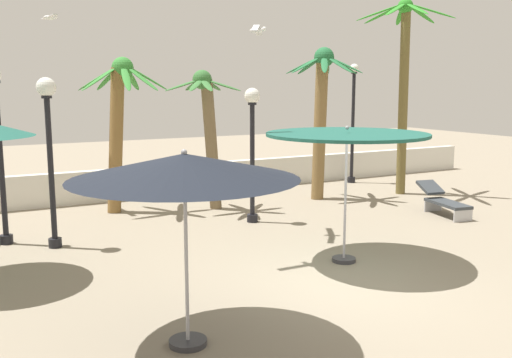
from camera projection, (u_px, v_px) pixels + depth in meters
The scene contains 15 objects.
ground_plane at pixel (341, 282), 10.23m from camera, with size 56.00×56.00×0.00m, color gray.
boundary_wall at pixel (166, 181), 18.13m from camera, with size 25.20×0.30×0.97m, color silver.
patio_umbrella_1 at pixel (184, 168), 7.34m from camera, with size 3.01×3.01×2.67m.
patio_umbrella_3 at pixel (347, 139), 11.00m from camera, with size 3.14×3.14×2.71m.
palm_tree_0 at pixel (118, 115), 15.49m from camera, with size 2.45×2.42×4.24m.
palm_tree_1 at pixel (321, 105), 17.27m from camera, with size 2.40×2.40×4.61m.
palm_tree_2 at pixel (208, 121), 15.81m from camera, with size 2.26×2.25×3.90m.
palm_tree_3 at pixel (404, 74), 17.91m from camera, with size 2.90×2.94×6.11m.
lamp_post_0 at pixel (252, 136), 14.35m from camera, with size 0.39×0.39×3.41m.
lamp_post_1 at pixel (0, 153), 12.35m from camera, with size 0.29×0.29×3.84m.
lamp_post_2 at pixel (49, 137), 12.02m from camera, with size 0.41×0.41×3.64m.
lamp_post_3 at pixel (353, 117), 20.28m from camera, with size 0.32×0.32×4.22m.
lounge_chair_2 at pixel (443, 200), 15.48m from camera, with size 0.88×1.91×0.81m.
seagull_1 at pixel (50, 17), 15.36m from camera, with size 0.38×1.24×0.14m.
seagull_2 at pixel (258, 30), 12.92m from camera, with size 0.88×1.23×0.21m.
Camera 1 is at (-6.01, -7.88, 3.47)m, focal length 40.10 mm.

